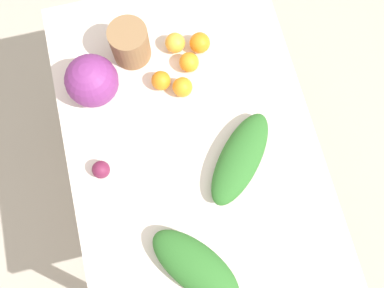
{
  "coord_description": "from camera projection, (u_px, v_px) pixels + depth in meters",
  "views": [
    {
      "loc": [
        -0.36,
        0.09,
        2.1
      ],
      "look_at": [
        0.0,
        0.0,
        0.79
      ],
      "focal_mm": 40.0,
      "sensor_mm": 36.0,
      "label": 1
    }
  ],
  "objects": [
    {
      "name": "orange_1",
      "position": [
        161.0,
        81.0,
        1.41
      ],
      "size": [
        0.06,
        0.06,
        0.06
      ],
      "primitive_type": "sphere",
      "color": "orange",
      "rests_on": "dining_table"
    },
    {
      "name": "orange_2",
      "position": [
        175.0,
        43.0,
        1.45
      ],
      "size": [
        0.07,
        0.07,
        0.07
      ],
      "primitive_type": "sphere",
      "color": "#F9A833",
      "rests_on": "dining_table"
    },
    {
      "name": "cabbage_purple",
      "position": [
        92.0,
        81.0,
        1.35
      ],
      "size": [
        0.17,
        0.17,
        0.17
      ],
      "primitive_type": "sphere",
      "color": "#7A2D75",
      "rests_on": "dining_table"
    },
    {
      "name": "orange_0",
      "position": [
        189.0,
        62.0,
        1.43
      ],
      "size": [
        0.07,
        0.07,
        0.07
      ],
      "primitive_type": "sphere",
      "color": "orange",
      "rests_on": "dining_table"
    },
    {
      "name": "beet_root",
      "position": [
        101.0,
        170.0,
        1.33
      ],
      "size": [
        0.06,
        0.06,
        0.06
      ],
      "primitive_type": "sphere",
      "color": "maroon",
      "rests_on": "dining_table"
    },
    {
      "name": "ground_plane",
      "position": [
        192.0,
        187.0,
        2.13
      ],
      "size": [
        8.0,
        8.0,
        0.0
      ],
      "primitive_type": "plane",
      "color": "#B2A899"
    },
    {
      "name": "orange_4",
      "position": [
        182.0,
        87.0,
        1.4
      ],
      "size": [
        0.07,
        0.07,
        0.07
      ],
      "primitive_type": "sphere",
      "color": "orange",
      "rests_on": "dining_table"
    },
    {
      "name": "greens_bunch_dandelion",
      "position": [
        240.0,
        158.0,
        1.34
      ],
      "size": [
        0.33,
        0.31,
        0.07
      ],
      "primitive_type": "ellipsoid",
      "rotation": [
        0.0,
        0.0,
        5.58
      ],
      "color": "#2D6B28",
      "rests_on": "dining_table"
    },
    {
      "name": "greens_bunch_scallion",
      "position": [
        195.0,
        266.0,
        1.24
      ],
      "size": [
        0.32,
        0.29,
        0.09
      ],
      "primitive_type": "ellipsoid",
      "rotation": [
        0.0,
        0.0,
        3.82
      ],
      "color": "#2D6B28",
      "rests_on": "dining_table"
    },
    {
      "name": "orange_3",
      "position": [
        200.0,
        43.0,
        1.45
      ],
      "size": [
        0.07,
        0.07,
        0.07
      ],
      "primitive_type": "sphere",
      "color": "orange",
      "rests_on": "dining_table"
    },
    {
      "name": "paper_bag",
      "position": [
        130.0,
        43.0,
        1.41
      ],
      "size": [
        0.13,
        0.13,
        0.14
      ],
      "primitive_type": "cylinder",
      "color": "olive",
      "rests_on": "dining_table"
    },
    {
      "name": "dining_table",
      "position": [
        192.0,
        155.0,
        1.5
      ],
      "size": [
        1.23,
        0.81,
        0.77
      ],
      "color": "silver",
      "rests_on": "ground_plane"
    }
  ]
}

